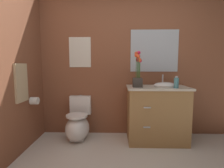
{
  "coord_description": "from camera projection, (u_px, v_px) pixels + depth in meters",
  "views": [
    {
      "loc": [
        -0.08,
        -1.33,
        1.22
      ],
      "look_at": [
        -0.15,
        1.3,
        0.92
      ],
      "focal_mm": 27.7,
      "sensor_mm": 36.0,
      "label": 1
    }
  ],
  "objects": [
    {
      "name": "wall_back",
      "position": [
        133.0,
        63.0,
        2.98
      ],
      "size": [
        4.29,
        0.05,
        2.5
      ],
      "primitive_type": "cube",
      "color": "brown",
      "rests_on": "ground_plane"
    },
    {
      "name": "toilet",
      "position": [
        78.0,
        125.0,
        2.81
      ],
      "size": [
        0.38,
        0.59,
        0.69
      ],
      "color": "white",
      "rests_on": "ground_plane"
    },
    {
      "name": "vanity_cabinet",
      "position": [
        157.0,
        113.0,
        2.73
      ],
      "size": [
        0.94,
        0.56,
        1.06
      ],
      "color": "#9E7242",
      "rests_on": "ground_plane"
    },
    {
      "name": "flower_vase",
      "position": [
        138.0,
        74.0,
        2.61
      ],
      "size": [
        0.14,
        0.14,
        0.54
      ],
      "color": "#38332D",
      "rests_on": "vanity_cabinet"
    },
    {
      "name": "soap_bottle",
      "position": [
        176.0,
        83.0,
        2.52
      ],
      "size": [
        0.07,
        0.07,
        0.17
      ],
      "color": "teal",
      "rests_on": "vanity_cabinet"
    },
    {
      "name": "wall_poster",
      "position": [
        80.0,
        52.0,
        2.95
      ],
      "size": [
        0.37,
        0.01,
        0.51
      ],
      "primitive_type": "cube",
      "color": "silver"
    },
    {
      "name": "wall_mirror",
      "position": [
        154.0,
        51.0,
        2.91
      ],
      "size": [
        0.8,
        0.01,
        0.7
      ],
      "primitive_type": "cube",
      "color": "#B2BCC6"
    },
    {
      "name": "hanging_towel",
      "position": [
        21.0,
        83.0,
        2.33
      ],
      "size": [
        0.03,
        0.28,
        0.52
      ],
      "primitive_type": "cube",
      "color": "tan"
    },
    {
      "name": "toilet_paper_roll",
      "position": [
        34.0,
        101.0,
        2.59
      ],
      "size": [
        0.11,
        0.11,
        0.11
      ],
      "primitive_type": "cylinder",
      "rotation": [
        0.0,
        1.57,
        0.0
      ],
      "color": "white"
    }
  ]
}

